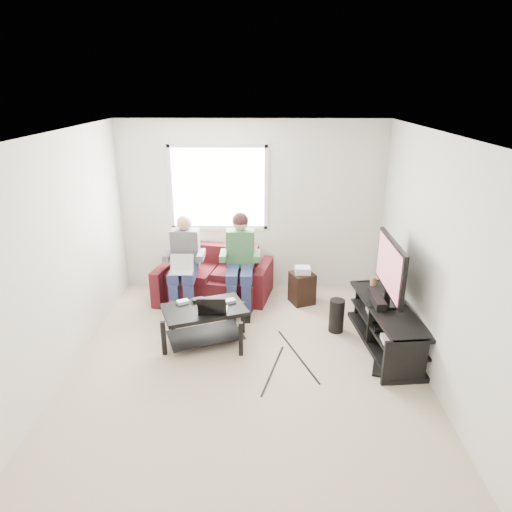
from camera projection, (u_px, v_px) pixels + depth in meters
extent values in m
plane|color=#BFAB95|center=(247.00, 365.00, 5.29)|extent=(4.50, 4.50, 0.00)
plane|color=white|center=(245.00, 134.00, 4.38)|extent=(4.50, 4.50, 0.00)
plane|color=silver|center=(252.00, 207.00, 6.94)|extent=(4.50, 0.00, 4.50)
plane|color=silver|center=(231.00, 396.00, 2.73)|extent=(4.50, 0.00, 4.50)
plane|color=silver|center=(59.00, 259.00, 4.87)|extent=(0.00, 4.50, 4.50)
plane|color=silver|center=(436.00, 262.00, 4.80)|extent=(0.00, 4.50, 4.50)
cube|color=white|center=(218.00, 188.00, 6.83)|extent=(1.40, 0.01, 1.20)
cube|color=silver|center=(218.00, 188.00, 6.82)|extent=(1.48, 0.04, 1.28)
cube|color=#4D1315|center=(215.00, 286.00, 6.89)|extent=(1.44, 0.97, 0.38)
cube|color=#4D1315|center=(216.00, 256.00, 7.04)|extent=(1.33, 0.47, 0.39)
cube|color=#4D1315|center=(166.00, 281.00, 6.87)|extent=(0.32, 0.82, 0.54)
cube|color=#4D1315|center=(263.00, 282.00, 6.85)|extent=(0.32, 0.82, 0.54)
cube|color=#4D1315|center=(192.00, 272.00, 6.79)|extent=(0.74, 0.71, 0.10)
cube|color=#4D1315|center=(236.00, 272.00, 6.78)|extent=(0.74, 0.71, 0.10)
cube|color=navy|center=(176.00, 274.00, 6.41)|extent=(0.16, 0.45, 0.14)
cube|color=navy|center=(190.00, 274.00, 6.40)|extent=(0.16, 0.45, 0.14)
cube|color=navy|center=(175.00, 300.00, 6.34)|extent=(0.13, 0.13, 0.48)
cube|color=navy|center=(189.00, 300.00, 6.34)|extent=(0.13, 0.13, 0.48)
cube|color=#56565B|center=(185.00, 248.00, 6.61)|extent=(0.40, 0.22, 0.55)
sphere|color=tan|center=(184.00, 223.00, 6.50)|extent=(0.22, 0.22, 0.22)
cube|color=navy|center=(232.00, 275.00, 6.39)|extent=(0.16, 0.45, 0.14)
cube|color=navy|center=(247.00, 275.00, 6.39)|extent=(0.16, 0.45, 0.14)
cube|color=navy|center=(232.00, 300.00, 6.33)|extent=(0.13, 0.13, 0.48)
cube|color=navy|center=(246.00, 300.00, 6.33)|extent=(0.13, 0.13, 0.48)
cube|color=#484A4A|center=(240.00, 248.00, 6.60)|extent=(0.40, 0.22, 0.55)
sphere|color=tan|center=(240.00, 223.00, 6.49)|extent=(0.22, 0.22, 0.22)
sphere|color=black|center=(240.00, 221.00, 6.47)|extent=(0.23, 0.23, 0.23)
cube|color=black|center=(204.00, 310.00, 5.58)|extent=(1.13, 0.91, 0.05)
cube|color=black|center=(205.00, 335.00, 5.70)|extent=(1.03, 0.81, 0.02)
cube|color=black|center=(164.00, 338.00, 5.42)|extent=(0.05, 0.05, 0.44)
cube|color=black|center=(241.00, 339.00, 5.41)|extent=(0.05, 0.05, 0.44)
cube|color=black|center=(172.00, 317.00, 5.93)|extent=(0.05, 0.05, 0.44)
cube|color=black|center=(243.00, 317.00, 5.91)|extent=(0.05, 0.05, 0.44)
cube|color=silver|center=(183.00, 302.00, 5.68)|extent=(0.17, 0.15, 0.04)
cube|color=black|center=(198.00, 300.00, 5.73)|extent=(0.16, 0.14, 0.04)
cube|color=gray|center=(229.00, 301.00, 5.70)|extent=(0.17, 0.14, 0.04)
cube|color=black|center=(388.00, 308.00, 5.50)|extent=(0.65, 1.65, 0.04)
cube|color=black|center=(386.00, 326.00, 5.59)|extent=(0.61, 1.59, 0.03)
cube|color=black|center=(384.00, 343.00, 5.68)|extent=(0.65, 1.65, 0.06)
cube|color=black|center=(405.00, 363.00, 4.86)|extent=(0.48, 0.09, 0.54)
cube|color=black|center=(372.00, 298.00, 6.32)|extent=(0.48, 0.09, 0.54)
cube|color=black|center=(387.00, 302.00, 5.58)|extent=(0.12, 0.40, 0.04)
cube|color=black|center=(387.00, 296.00, 5.56)|extent=(0.06, 0.06, 0.12)
cube|color=black|center=(391.00, 266.00, 5.42)|extent=(0.05, 1.10, 0.65)
cube|color=#E2356F|center=(388.00, 266.00, 5.42)|extent=(0.01, 1.01, 0.58)
cube|color=black|center=(377.00, 299.00, 5.58)|extent=(0.12, 0.50, 0.10)
cylinder|color=#9D7243|center=(373.00, 281.00, 6.07)|extent=(0.08, 0.08, 0.12)
cube|color=silver|center=(396.00, 340.00, 5.20)|extent=(0.30, 0.22, 0.06)
cube|color=gray|center=(381.00, 311.00, 5.85)|extent=(0.34, 0.26, 0.08)
cube|color=black|center=(388.00, 325.00, 5.53)|extent=(0.38, 0.30, 0.07)
cylinder|color=black|center=(337.00, 316.00, 5.95)|extent=(0.20, 0.20, 0.45)
cube|color=black|center=(381.00, 364.00, 5.27)|extent=(0.30, 0.53, 0.03)
cube|color=black|center=(302.00, 288.00, 6.73)|extent=(0.32, 0.32, 0.47)
cube|color=silver|center=(303.00, 270.00, 6.63)|extent=(0.22, 0.18, 0.10)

